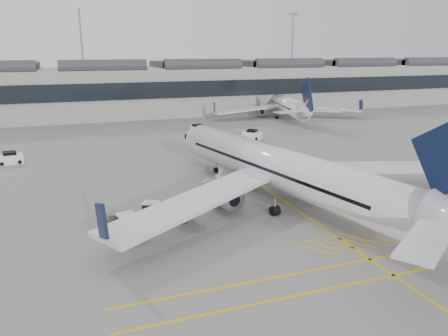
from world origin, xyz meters
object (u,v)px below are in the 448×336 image
object	(u,v)px
airliner_main	(285,171)
ramp_agent_a	(218,192)
ramp_agent_b	(232,201)
pushback_tug	(118,222)
belt_loader	(232,177)
baggage_cart_a	(245,183)

from	to	relation	value
airliner_main	ramp_agent_a	bearing A→B (deg)	140.14
ramp_agent_a	airliner_main	bearing A→B (deg)	-65.98
ramp_agent_b	pushback_tug	world-z (taller)	ramp_agent_b
airliner_main	belt_loader	size ratio (longest dim) A/B	8.89
baggage_cart_a	ramp_agent_a	bearing A→B (deg)	-144.33
ramp_agent_b	airliner_main	bearing A→B (deg)	160.81
belt_loader	ramp_agent_a	xyz separation A→B (m)	(-3.73, -5.75, 0.33)
airliner_main	pushback_tug	bearing A→B (deg)	171.01
belt_loader	ramp_agent_b	world-z (taller)	belt_loader
airliner_main	ramp_agent_b	world-z (taller)	airliner_main
belt_loader	baggage_cart_a	distance (m)	3.63
belt_loader	ramp_agent_a	distance (m)	6.86
belt_loader	ramp_agent_b	xyz separation A→B (m)	(-3.37, -8.89, 0.34)
airliner_main	baggage_cart_a	world-z (taller)	airliner_main
ramp_agent_a	ramp_agent_b	xyz separation A→B (m)	(0.36, -3.14, 0.02)
ramp_agent_b	pushback_tug	xyz separation A→B (m)	(-10.97, -0.84, -0.27)
baggage_cart_a	pushback_tug	bearing A→B (deg)	-150.52
airliner_main	pushback_tug	world-z (taller)	airliner_main
airliner_main	ramp_agent_a	distance (m)	7.19
belt_loader	ramp_agent_a	size ratio (longest dim) A/B	2.71
baggage_cart_a	ramp_agent_a	world-z (taller)	ramp_agent_a
ramp_agent_a	ramp_agent_b	size ratio (longest dim) A/B	0.98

